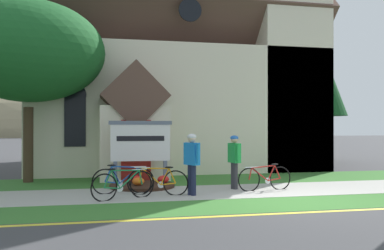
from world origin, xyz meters
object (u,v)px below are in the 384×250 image
at_px(bicycle_red, 123,180).
at_px(cyclist_in_red_jersey, 234,158).
at_px(bicycle_blue, 265,178).
at_px(roadside_conifer, 314,71).
at_px(church_sign, 141,143).
at_px(bicycle_white, 123,185).
at_px(bicycle_green, 158,182).
at_px(cyclist_in_white_jersey, 192,159).
at_px(yard_deciduous_tree, 28,52).

relative_size(bicycle_red, cyclist_in_red_jersey, 1.07).
height_order(bicycle_blue, roadside_conifer, roadside_conifer).
bearing_deg(church_sign, bicycle_white, -104.55).
bearing_deg(bicycle_white, roadside_conifer, 43.49).
bearing_deg(roadside_conifer, church_sign, -142.96).
xyz_separation_m(bicycle_green, bicycle_red, (-0.91, 0.46, 0.01)).
bearing_deg(bicycle_green, bicycle_blue, 3.07).
height_order(cyclist_in_white_jersey, yard_deciduous_tree, yard_deciduous_tree).
bearing_deg(bicycle_red, bicycle_white, -92.37).
relative_size(bicycle_white, cyclist_in_white_jersey, 0.99).
bearing_deg(bicycle_green, cyclist_in_red_jersey, 14.25).
bearing_deg(church_sign, cyclist_in_white_jersey, -63.70).
bearing_deg(yard_deciduous_tree, roadside_conifer, 24.06).
height_order(bicycle_green, yard_deciduous_tree, yard_deciduous_tree).
relative_size(cyclist_in_red_jersey, roadside_conifer, 0.22).
height_order(bicycle_red, cyclist_in_red_jersey, cyclist_in_red_jersey).
xyz_separation_m(church_sign, bicycle_blue, (3.46, -1.94, -0.98)).
bearing_deg(cyclist_in_white_jersey, bicycle_green, 163.65).
bearing_deg(cyclist_in_red_jersey, roadside_conifer, 50.72).
xyz_separation_m(bicycle_red, cyclist_in_white_jersey, (1.81, -0.72, 0.61)).
distance_m(bicycle_red, cyclist_in_red_jersey, 3.35).
height_order(church_sign, roadside_conifer, roadside_conifer).
distance_m(bicycle_red, bicycle_white, 0.96).
xyz_separation_m(cyclist_in_red_jersey, roadside_conifer, (7.51, 9.18, 3.98)).
bearing_deg(yard_deciduous_tree, cyclist_in_red_jersey, -25.55).
distance_m(church_sign, roadside_conifer, 13.23).
distance_m(bicycle_red, yard_deciduous_tree, 5.93).
relative_size(church_sign, bicycle_green, 1.26).
distance_m(church_sign, cyclist_in_red_jersey, 3.09).
xyz_separation_m(bicycle_white, yard_deciduous_tree, (-2.96, 4.12, 4.02)).
distance_m(bicycle_red, roadside_conifer, 14.98).
xyz_separation_m(cyclist_in_red_jersey, cyclist_in_white_jersey, (-1.49, -0.87, 0.05)).
xyz_separation_m(bicycle_green, cyclist_in_white_jersey, (0.90, -0.26, 0.62)).
height_order(bicycle_green, bicycle_red, bicycle_red).
bearing_deg(bicycle_blue, roadside_conifer, 55.11).
xyz_separation_m(bicycle_blue, roadside_conifer, (6.70, 9.61, 4.55)).
bearing_deg(cyclist_in_red_jersey, bicycle_blue, -28.51).
distance_m(roadside_conifer, yard_deciduous_tree, 15.13).
distance_m(church_sign, cyclist_in_white_jersey, 2.67).
bearing_deg(cyclist_in_white_jersey, yard_deciduous_tree, 141.10).
distance_m(church_sign, bicycle_blue, 4.09).
xyz_separation_m(bicycle_blue, cyclist_in_white_jersey, (-2.29, -0.44, 0.62)).
relative_size(cyclist_in_red_jersey, cyclist_in_white_jersey, 0.96).
bearing_deg(bicycle_blue, yard_deciduous_tree, 154.11).
bearing_deg(bicycle_red, bicycle_blue, -4.00).
xyz_separation_m(bicycle_blue, cyclist_in_red_jersey, (-0.80, 0.44, 0.57)).
height_order(bicycle_green, roadside_conifer, roadside_conifer).
xyz_separation_m(bicycle_green, cyclist_in_red_jersey, (2.39, 0.61, 0.57)).
relative_size(bicycle_blue, cyclist_in_white_jersey, 1.03).
relative_size(bicycle_green, yard_deciduous_tree, 0.27).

